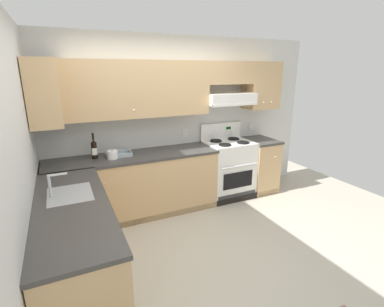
% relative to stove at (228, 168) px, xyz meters
% --- Properties ---
extents(ground_plane, '(7.04, 7.04, 0.00)m').
position_rel_stove_xyz_m(ground_plane, '(-1.19, -1.25, -0.48)').
color(ground_plane, '#B2AA99').
extents(wall_back, '(4.68, 0.57, 2.55)m').
position_rel_stove_xyz_m(wall_back, '(-0.80, 0.27, 1.00)').
color(wall_back, silver).
rests_on(wall_back, ground_plane).
extents(wall_left, '(0.47, 4.00, 2.55)m').
position_rel_stove_xyz_m(wall_left, '(-2.79, -1.02, 0.86)').
color(wall_left, silver).
rests_on(wall_left, ground_plane).
extents(counter_back_run, '(3.60, 0.65, 0.91)m').
position_rel_stove_xyz_m(counter_back_run, '(-1.19, -0.01, -0.03)').
color(counter_back_run, tan).
rests_on(counter_back_run, ground_plane).
extents(counter_left_run, '(0.63, 1.91, 1.13)m').
position_rel_stove_xyz_m(counter_left_run, '(-2.44, -1.25, -0.02)').
color(counter_left_run, tan).
rests_on(counter_left_run, ground_plane).
extents(stove, '(0.76, 0.62, 1.20)m').
position_rel_stove_xyz_m(stove, '(0.00, 0.00, 0.00)').
color(stove, white).
rests_on(stove, ground_plane).
extents(wine_bottle, '(0.07, 0.08, 0.35)m').
position_rel_stove_xyz_m(wine_bottle, '(-2.07, 0.07, 0.57)').
color(wine_bottle, black).
rests_on(wine_bottle, counter_back_run).
extents(bowl, '(0.33, 0.22, 0.06)m').
position_rel_stove_xyz_m(bowl, '(-1.76, 0.05, 0.45)').
color(bowl, '#9EADB7').
rests_on(bowl, counter_back_run).
extents(paper_towel_roll, '(0.14, 0.14, 0.11)m').
position_rel_stove_xyz_m(paper_towel_roll, '(-1.86, -0.05, 0.49)').
color(paper_towel_roll, white).
rests_on(paper_towel_roll, counter_back_run).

